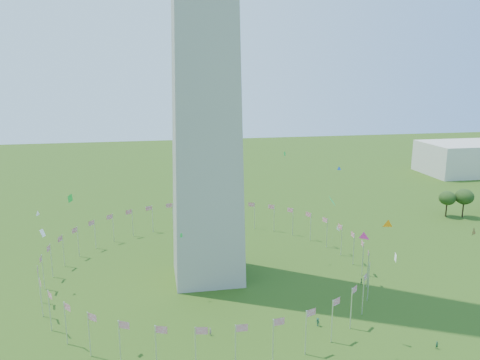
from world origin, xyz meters
name	(u,v)px	position (x,y,z in m)	size (l,w,h in m)	color
flag_ring	(208,260)	(0.00, 50.00, 4.50)	(80.24, 80.24, 9.00)	silver
gov_building_east_a	(472,158)	(150.00, 150.00, 8.00)	(50.00, 30.00, 16.00)	beige
kites_aloft	(316,222)	(20.00, 26.02, 21.15)	(95.20, 60.70, 34.09)	#CC2699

